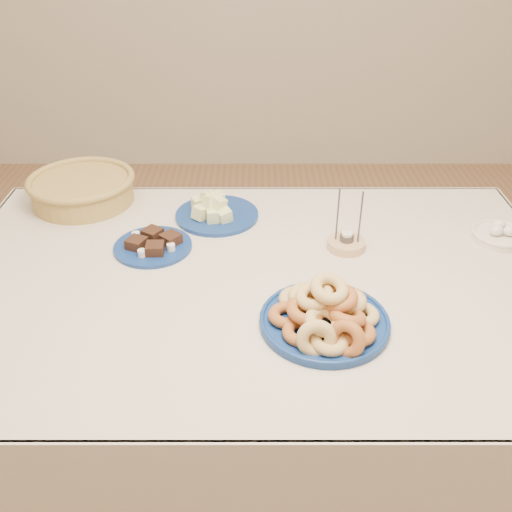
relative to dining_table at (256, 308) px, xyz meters
name	(u,v)px	position (x,y,z in m)	size (l,w,h in m)	color
ground	(256,457)	(0.00, 0.00, -0.64)	(5.00, 5.00, 0.00)	#906444
dining_table	(256,308)	(0.00, 0.00, 0.00)	(1.71, 1.11, 0.75)	brown
donut_platter	(326,315)	(0.16, -0.21, 0.14)	(0.36, 0.36, 0.14)	navy
melon_plate	(215,211)	(-0.13, 0.33, 0.13)	(0.27, 0.27, 0.09)	navy
brownie_plate	(153,245)	(-0.30, 0.15, 0.12)	(0.29, 0.29, 0.04)	navy
wicker_basket	(82,188)	(-0.58, 0.45, 0.16)	(0.36, 0.36, 0.09)	olive
candle_holder	(346,243)	(0.26, 0.15, 0.12)	(0.14, 0.14, 0.19)	tan
egg_bowl	(500,234)	(0.73, 0.20, 0.12)	(0.19, 0.19, 0.05)	beige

